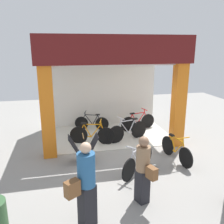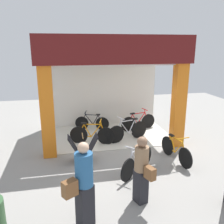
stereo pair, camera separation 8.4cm
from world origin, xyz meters
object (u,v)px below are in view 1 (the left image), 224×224
Objects in this scene: bicycle_inside_1 at (92,135)px; sandwich_board_sign at (84,149)px; bicycle_inside_3 at (128,131)px; bicycle_inside_0 at (138,122)px; bicycle_parked_0 at (138,162)px; bicycle_parked_1 at (176,150)px; pedestrian_2 at (143,170)px; pedestrian_0 at (86,184)px; bicycle_inside_2 at (92,123)px.

bicycle_inside_1 is 1.36m from sandwich_board_sign.
bicycle_inside_3 is at bearing 37.23° from sandwich_board_sign.
bicycle_inside_0 is 1.29× the size of bicycle_parked_0.
bicycle_parked_1 is 2.82m from sandwich_board_sign.
bicycle_parked_1 is at bearing -11.25° from sandwich_board_sign.
bicycle_parked_0 is at bearing 76.52° from pedestrian_2.
pedestrian_0 is (-3.00, -2.22, 0.57)m from bicycle_parked_1.
pedestrian_2 is (1.10, -2.29, 0.39)m from sandwich_board_sign.
bicycle_inside_2 is 0.87× the size of pedestrian_2.
bicycle_parked_0 is (-0.38, -2.39, -0.02)m from bicycle_inside_3.
bicycle_inside_0 is 0.99× the size of pedestrian_2.
pedestrian_0 is (-0.85, -5.57, 0.60)m from bicycle_inside_2.
pedestrian_2 is at bearing 20.14° from pedestrian_0.
bicycle_inside_0 is 2.36m from bicycle_inside_1.
bicycle_inside_2 is 1.85m from bicycle_inside_3.
bicycle_parked_0 is 2.44m from pedestrian_0.
bicycle_parked_0 is at bearing -107.95° from bicycle_inside_0.
bicycle_inside_2 is 5.13m from pedestrian_2.
bicycle_inside_3 is 1.04× the size of bicycle_parked_1.
bicycle_inside_0 is at bearing 28.54° from bicycle_inside_1.
pedestrian_2 is at bearing -79.59° from bicycle_inside_1.
bicycle_inside_3 is at bearing -51.65° from bicycle_inside_2.
pedestrian_2 is (-0.68, -3.64, 0.44)m from bicycle_inside_3.
bicycle_parked_1 is (2.33, -1.84, -0.01)m from bicycle_inside_1.
pedestrian_2 reaches higher than bicycle_inside_2.
pedestrian_2 reaches higher than bicycle_inside_1.
pedestrian_2 is (-1.42, -4.70, 0.46)m from bicycle_inside_0.
bicycle_inside_2 is at bearing 168.35° from bicycle_inside_0.
bicycle_parked_0 is at bearing 46.92° from pedestrian_0.
bicycle_inside_3 is at bearing 64.10° from pedestrian_0.
bicycle_parked_0 is (0.77, -3.84, 0.03)m from bicycle_inside_2.
bicycle_inside_1 reaches higher than bicycle_inside_2.
bicycle_parked_0 is 0.68× the size of pedestrian_0.
bicycle_inside_2 is at bearing 81.33° from pedestrian_0.
pedestrian_0 is at bearing -159.86° from pedestrian_2.
pedestrian_2 is (0.66, -3.57, 0.45)m from bicycle_inside_1.
bicycle_inside_3 reaches higher than sandwich_board_sign.
sandwich_board_sign is at bearing 115.60° from pedestrian_2.
bicycle_inside_3 is 1.77× the size of sandwich_board_sign.
bicycle_inside_1 is 1.15× the size of bicycle_inside_2.
bicycle_inside_1 reaches higher than bicycle_parked_1.
sandwich_board_sign is 0.58× the size of pedestrian_2.
bicycle_parked_1 is 3.77m from pedestrian_0.
bicycle_inside_0 is 0.99× the size of bicycle_parked_1.
bicycle_parked_0 reaches higher than bicycle_parked_1.
bicycle_inside_3 is 2.42m from bicycle_parked_0.
bicycle_inside_3 reaches higher than bicycle_inside_2.
pedestrian_2 is (1.32, 0.48, -0.10)m from pedestrian_0.
bicycle_inside_2 is 1.15× the size of bicycle_parked_0.
bicycle_parked_0 reaches higher than sandwich_board_sign.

